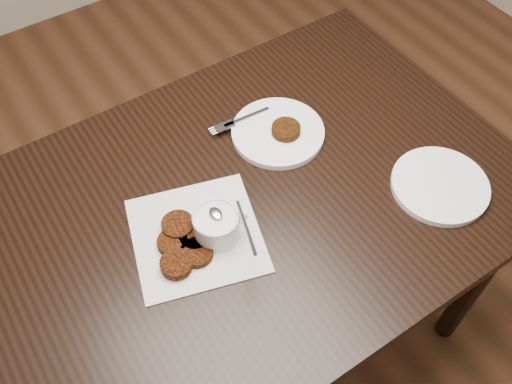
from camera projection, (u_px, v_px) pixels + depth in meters
floor at (264, 338)px, 1.83m from camera, size 4.00×4.00×0.00m
table at (238, 285)px, 1.53m from camera, size 1.31×0.85×0.75m
napkin at (196, 235)px, 1.18m from camera, size 0.33×0.33×0.00m
sauce_ramekin at (215, 217)px, 1.12m from camera, size 0.15×0.15×0.13m
patty_cluster at (184, 243)px, 1.15m from camera, size 0.24×0.24×0.02m
plate_with_patty at (278, 130)px, 1.34m from camera, size 0.24×0.24×0.03m
plate_empty at (440, 185)px, 1.25m from camera, size 0.28×0.28×0.02m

